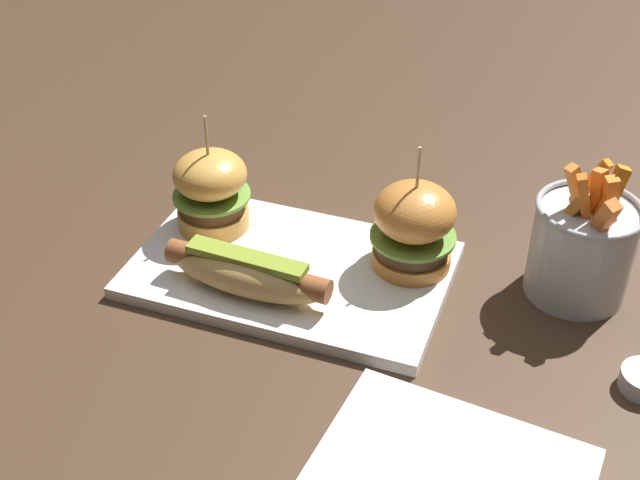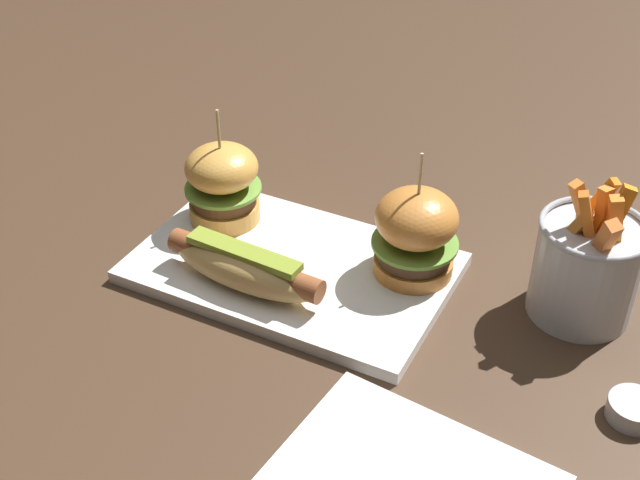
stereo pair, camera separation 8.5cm
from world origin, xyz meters
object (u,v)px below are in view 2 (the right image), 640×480
object	(u,v)px
hot_dog	(245,267)
slider_right	(416,233)
slider_left	(223,183)
fries_bucket	(587,266)
sauce_ramekin	(634,409)
platter_main	(293,268)

from	to	relation	value
hot_dog	slider_right	size ratio (longest dim) A/B	1.26
slider_left	slider_right	xyz separation A→B (m)	(0.22, 0.01, 0.00)
fries_bucket	sauce_ramekin	bearing A→B (deg)	-57.78
hot_dog	slider_left	xyz separation A→B (m)	(-0.08, 0.09, 0.02)
slider_right	slider_left	bearing A→B (deg)	-178.35
platter_main	sauce_ramekin	distance (m)	0.36
hot_dog	sauce_ramekin	bearing A→B (deg)	1.60
slider_left	slider_right	distance (m)	0.22
slider_left	slider_right	bearing A→B (deg)	1.65
slider_left	hot_dog	bearing A→B (deg)	-48.13
slider_left	fries_bucket	xyz separation A→B (m)	(0.39, 0.04, -0.00)
hot_dog	fries_bucket	distance (m)	0.33
slider_right	platter_main	bearing A→B (deg)	-159.13
fries_bucket	slider_left	bearing A→B (deg)	-174.40
platter_main	sauce_ramekin	xyz separation A→B (m)	(0.36, -0.04, 0.00)
hot_dog	sauce_ramekin	size ratio (longest dim) A/B	3.84
platter_main	fries_bucket	world-z (taller)	fries_bucket
sauce_ramekin	slider_right	bearing A→B (deg)	159.83
slider_left	slider_right	size ratio (longest dim) A/B	0.97
slider_right	fries_bucket	xyz separation A→B (m)	(0.16, 0.03, -0.01)
platter_main	slider_left	xyz separation A→B (m)	(-0.11, 0.04, 0.05)
platter_main	fries_bucket	size ratio (longest dim) A/B	2.13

